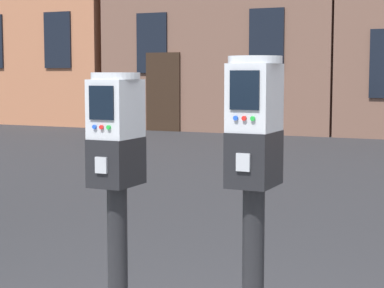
% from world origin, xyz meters
% --- Properties ---
extents(parking_meter_near_kerb, '(0.22, 0.25, 1.41)m').
position_xyz_m(parking_meter_near_kerb, '(-0.40, -0.20, 1.11)').
color(parking_meter_near_kerb, black).
rests_on(parking_meter_near_kerb, sidewalk_slab).
extents(parking_meter_twin_adjacent, '(0.22, 0.25, 1.47)m').
position_xyz_m(parking_meter_twin_adjacent, '(0.24, -0.20, 1.15)').
color(parking_meter_twin_adjacent, black).
rests_on(parking_meter_twin_adjacent, sidewalk_slab).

